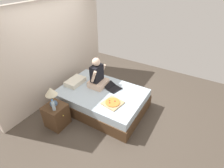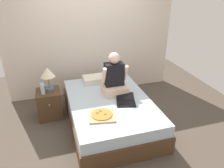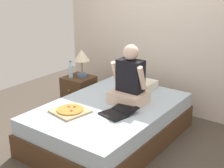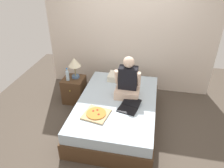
# 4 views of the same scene
# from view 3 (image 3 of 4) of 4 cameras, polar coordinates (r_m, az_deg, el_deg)

# --- Properties ---
(ground_plane) EXTENTS (5.73, 5.73, 0.00)m
(ground_plane) POSITION_cam_3_polar(r_m,az_deg,el_deg) (4.30, -0.36, -10.07)
(ground_plane) COLOR #4C4238
(wall_back) EXTENTS (3.73, 0.12, 2.50)m
(wall_back) POSITION_cam_3_polar(r_m,az_deg,el_deg) (5.05, 9.41, 9.20)
(wall_back) COLOR beige
(wall_back) RESTS_ON ground
(bed) EXTENTS (1.44, 2.14, 0.51)m
(bed) POSITION_cam_3_polar(r_m,az_deg,el_deg) (4.19, -0.36, -7.09)
(bed) COLOR #4C331E
(bed) RESTS_ON ground
(nightstand_left) EXTENTS (0.44, 0.47, 0.55)m
(nightstand_left) POSITION_cam_3_polar(r_m,az_deg,el_deg) (5.17, -6.06, -1.61)
(nightstand_left) COLOR #4C331E
(nightstand_left) RESTS_ON ground
(lamp_on_left_nightstand) EXTENTS (0.26, 0.26, 0.45)m
(lamp_on_left_nightstand) POSITION_cam_3_polar(r_m,az_deg,el_deg) (5.00, -5.57, 4.92)
(lamp_on_left_nightstand) COLOR #4C6B93
(lamp_on_left_nightstand) RESTS_ON nightstand_left
(water_bottle) EXTENTS (0.07, 0.07, 0.28)m
(water_bottle) POSITION_cam_3_polar(r_m,az_deg,el_deg) (5.04, -7.57, 2.41)
(water_bottle) COLOR silver
(water_bottle) RESTS_ON nightstand_left
(pillow) EXTENTS (0.52, 0.34, 0.12)m
(pillow) POSITION_cam_3_polar(r_m,az_deg,el_deg) (4.70, 4.70, 0.05)
(pillow) COLOR silver
(pillow) RESTS_ON bed
(person_seated) EXTENTS (0.47, 0.40, 0.78)m
(person_seated) POSITION_cam_3_polar(r_m,az_deg,el_deg) (4.06, 3.26, 0.36)
(person_seated) COLOR beige
(person_seated) RESTS_ON bed
(laptop) EXTENTS (0.41, 0.48, 0.07)m
(laptop) POSITION_cam_3_polar(r_m,az_deg,el_deg) (3.81, 0.96, -5.26)
(laptop) COLOR black
(laptop) RESTS_ON bed
(pizza_box) EXTENTS (0.46, 0.46, 0.05)m
(pizza_box) POSITION_cam_3_polar(r_m,az_deg,el_deg) (3.90, -7.65, -4.87)
(pizza_box) COLOR tan
(pizza_box) RESTS_ON bed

